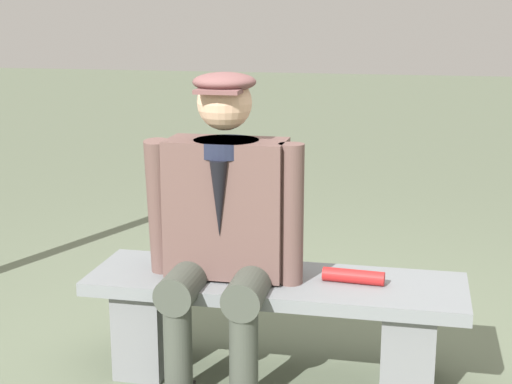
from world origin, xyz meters
TOP-DOWN VIEW (x-y plane):
  - ground_plane at (0.00, 0.00)m, footprint 30.00×30.00m
  - bench at (0.00, 0.00)m, footprint 1.51×0.45m
  - seated_man at (0.20, 0.06)m, footprint 0.64×0.58m
  - rolled_magazine at (-0.31, -0.01)m, footprint 0.25×0.07m

SIDE VIEW (x-z plane):
  - ground_plane at x=0.00m, z-range 0.00..0.00m
  - bench at x=0.00m, z-range 0.06..0.48m
  - rolled_magazine at x=-0.31m, z-range 0.42..0.48m
  - seated_man at x=0.20m, z-range 0.05..1.29m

